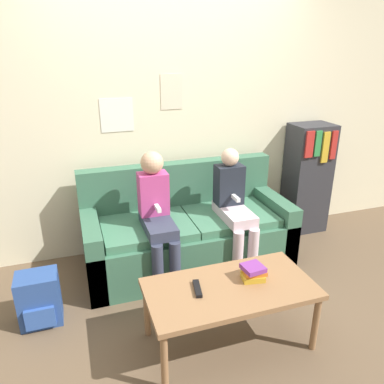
% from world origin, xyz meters
% --- Properties ---
extents(ground_plane, '(10.00, 10.00, 0.00)m').
position_xyz_m(ground_plane, '(0.00, 0.00, 0.00)').
color(ground_plane, brown).
extents(wall_back, '(8.00, 0.06, 2.60)m').
position_xyz_m(wall_back, '(-0.00, 0.98, 1.30)').
color(wall_back, beige).
rests_on(wall_back, ground_plane).
extents(couch, '(1.83, 0.77, 0.89)m').
position_xyz_m(couch, '(0.00, 0.51, 0.30)').
color(couch, '#38664C').
rests_on(couch, ground_plane).
extents(coffee_table, '(1.10, 0.56, 0.45)m').
position_xyz_m(coffee_table, '(-0.04, -0.55, 0.40)').
color(coffee_table, '#8E6642').
rests_on(coffee_table, ground_plane).
extents(person_left, '(0.24, 0.54, 1.11)m').
position_xyz_m(person_left, '(-0.32, 0.32, 0.63)').
color(person_left, '#33384C').
rests_on(person_left, ground_plane).
extents(person_right, '(0.24, 0.54, 1.08)m').
position_xyz_m(person_right, '(0.37, 0.31, 0.60)').
color(person_right, silver).
rests_on(person_right, ground_plane).
extents(tv_remote, '(0.07, 0.17, 0.02)m').
position_xyz_m(tv_remote, '(-0.26, -0.52, 0.46)').
color(tv_remote, black).
rests_on(tv_remote, coffee_table).
extents(book_stack, '(0.17, 0.15, 0.10)m').
position_xyz_m(book_stack, '(0.13, -0.52, 0.50)').
color(book_stack, gold).
rests_on(book_stack, coffee_table).
extents(bookshelf, '(0.42, 0.34, 1.16)m').
position_xyz_m(bookshelf, '(1.42, 0.77, 0.58)').
color(bookshelf, '#2D2D33').
rests_on(bookshelf, ground_plane).
extents(backpack, '(0.29, 0.25, 0.39)m').
position_xyz_m(backpack, '(-1.26, 0.07, 0.19)').
color(backpack, '#284789').
rests_on(backpack, ground_plane).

